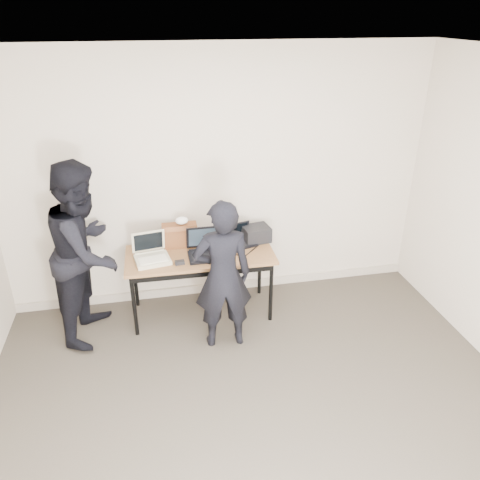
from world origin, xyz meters
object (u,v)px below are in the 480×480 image
object	(u,v)px
laptop_center	(205,249)
laptop_right	(240,239)
leather_satchel	(180,235)
person_typist	(223,276)
equipment_box	(256,234)
person_observer	(86,252)
laptop_beige	(152,255)
desk	(200,259)

from	to	relation	value
laptop_center	laptop_right	size ratio (longest dim) A/B	1.00
leather_satchel	person_typist	size ratio (longest dim) A/B	0.24
equipment_box	person_observer	xyz separation A→B (m)	(-1.72, -0.25, 0.09)
laptop_center	equipment_box	distance (m)	0.62
laptop_beige	person_observer	size ratio (longest dim) A/B	0.21
laptop_beige	laptop_center	xyz separation A→B (m)	(0.54, 0.01, 0.01)
leather_satchel	person_typist	bearing A→B (deg)	-65.99
leather_satchel	person_typist	world-z (taller)	person_typist
laptop_right	person_observer	world-z (taller)	person_observer
desk	laptop_beige	distance (m)	0.50
laptop_beige	laptop_right	bearing A→B (deg)	1.69
desk	person_observer	size ratio (longest dim) A/B	0.85
person_observer	leather_satchel	bearing A→B (deg)	-57.09
laptop_beige	equipment_box	xyz separation A→B (m)	(1.11, 0.22, 0.03)
leather_satchel	person_observer	world-z (taller)	person_observer
equipment_box	laptop_beige	bearing A→B (deg)	-168.83
person_typist	laptop_beige	bearing A→B (deg)	-37.38
person_typist	leather_satchel	bearing A→B (deg)	-65.77
laptop_center	desk	bearing A→B (deg)	156.56
person_typist	person_observer	xyz separation A→B (m)	(-1.23, 0.47, 0.14)
person_observer	person_typist	bearing A→B (deg)	-95.20
desk	person_typist	distance (m)	0.55
equipment_box	person_observer	world-z (taller)	person_observer
desk	laptop_center	world-z (taller)	laptop_center
desk	leather_satchel	bearing A→B (deg)	129.29
laptop_center	equipment_box	xyz separation A→B (m)	(0.58, 0.21, 0.02)
person_typist	person_observer	size ratio (longest dim) A/B	0.84
desk	person_typist	world-z (taller)	person_typist
leather_satchel	equipment_box	distance (m)	0.81
equipment_box	person_typist	distance (m)	0.87
desk	laptop_right	xyz separation A→B (m)	(0.44, 0.16, 0.11)
laptop_right	equipment_box	world-z (taller)	laptop_right
leather_satchel	equipment_box	xyz separation A→B (m)	(0.81, -0.04, -0.05)
desk	person_typist	xyz separation A→B (m)	(0.15, -0.52, 0.09)
laptop_beige	leather_satchel	world-z (taller)	laptop_beige
person_typist	person_observer	world-z (taller)	person_observer
person_typist	laptop_center	bearing A→B (deg)	-78.66
equipment_box	leather_satchel	bearing A→B (deg)	177.48
laptop_center	laptop_right	distance (m)	0.43
desk	laptop_center	size ratio (longest dim) A/B	4.26
desk	person_typist	size ratio (longest dim) A/B	1.01
desk	laptop_beige	size ratio (longest dim) A/B	3.99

